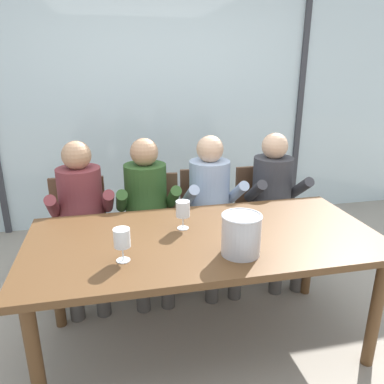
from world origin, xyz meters
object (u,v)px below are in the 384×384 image
person_maroon_top (82,212)px  person_pale_blue_shirt (212,202)px  person_olive_shirt (147,207)px  person_charcoal_jacket (275,197)px  chair_near_curtain (79,226)px  chair_center (206,214)px  chair_left_of_center (153,220)px  dining_table (205,248)px  wine_glass_near_bucket (122,239)px  ice_bucket_primary (241,234)px  wine_glass_by_left_taster (183,210)px  chair_right_of_center (262,210)px

person_maroon_top → person_pale_blue_shirt: bearing=-4.1°
person_olive_shirt → person_charcoal_jacket: 1.04m
chair_near_curtain → chair_center: (1.03, 0.02, 0.00)m
chair_left_of_center → chair_center: size_ratio=1.00×
dining_table → chair_left_of_center: chair_left_of_center is taller
person_olive_shirt → wine_glass_near_bucket: bearing=-103.7°
ice_bucket_primary → wine_glass_near_bucket: bearing=174.8°
ice_bucket_primary → person_charcoal_jacket: bearing=56.9°
chair_left_of_center → person_olive_shirt: bearing=-103.3°
chair_near_curtain → ice_bucket_primary: bearing=-48.4°
person_pale_blue_shirt → ice_bucket_primary: 1.02m
dining_table → chair_left_of_center: bearing=103.3°
dining_table → chair_center: chair_center is taller
chair_near_curtain → wine_glass_near_bucket: bearing=-71.0°
wine_glass_by_left_taster → wine_glass_near_bucket: size_ratio=1.00×
person_maroon_top → person_pale_blue_shirt: size_ratio=1.00×
chair_near_curtain → chair_right_of_center: size_ratio=1.00×
wine_glass_near_bucket → person_olive_shirt: bearing=77.2°
chair_near_curtain → chair_right_of_center: bearing=3.6°
wine_glass_near_bucket → wine_glass_by_left_taster: bearing=41.0°
person_pale_blue_shirt → wine_glass_near_bucket: person_pale_blue_shirt is taller
chair_center → person_pale_blue_shirt: bearing=-82.9°
chair_near_curtain → person_olive_shirt: (0.53, -0.15, 0.17)m
dining_table → person_pale_blue_shirt: 0.79m
chair_left_of_center → person_olive_shirt: size_ratio=0.73×
chair_center → person_pale_blue_shirt: size_ratio=0.73×
dining_table → ice_bucket_primary: 0.34m
person_maroon_top → person_charcoal_jacket: 1.51m
person_maroon_top → person_olive_shirt: same height
chair_near_curtain → person_pale_blue_shirt: (1.03, -0.15, 0.17)m
chair_near_curtain → wine_glass_near_bucket: size_ratio=4.95×
dining_table → wine_glass_by_left_taster: bearing=129.0°
chair_left_of_center → person_charcoal_jacket: size_ratio=0.73×
chair_near_curtain → person_pale_blue_shirt: size_ratio=0.73×
chair_center → person_maroon_top: 1.01m
wine_glass_by_left_taster → ice_bucket_primary: bearing=-58.2°
person_pale_blue_shirt → chair_right_of_center: bearing=16.7°
chair_center → person_pale_blue_shirt: person_pale_blue_shirt is taller
chair_near_curtain → wine_glass_near_bucket: wine_glass_near_bucket is taller
dining_table → ice_bucket_primary: ice_bucket_primary is taller
chair_right_of_center → ice_bucket_primary: bearing=-119.1°
person_pale_blue_shirt → wine_glass_near_bucket: bearing=-129.2°
ice_bucket_primary → chair_near_curtain: bearing=128.6°
wine_glass_by_left_taster → wine_glass_near_bucket: (-0.37, -0.32, 0.00)m
person_maroon_top → chair_center: bearing=5.6°
person_olive_shirt → wine_glass_by_left_taster: (0.15, -0.62, 0.20)m
person_charcoal_jacket → wine_glass_by_left_taster: person_charcoal_jacket is taller
person_olive_shirt → chair_center: bearing=17.7°
chair_right_of_center → person_olive_shirt: bearing=-171.7°
chair_left_of_center → wine_glass_near_bucket: wine_glass_near_bucket is taller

